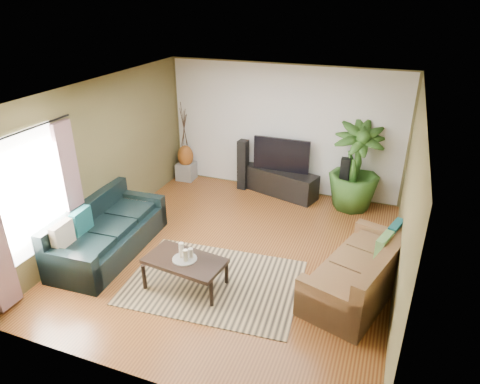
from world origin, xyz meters
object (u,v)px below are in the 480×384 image
at_px(television, 281,155).
at_px(speaker_left, 243,165).
at_px(potted_plant, 355,167).
at_px(sofa_left, 109,229).
at_px(pedestal, 186,171).
at_px(side_table, 138,212).
at_px(coffee_table, 186,273).
at_px(speaker_right, 344,181).
at_px(tv_stand, 280,182).
at_px(vase, 185,156).
at_px(sofa_right, 360,266).

bearing_deg(television, speaker_left, -179.42).
bearing_deg(potted_plant, speaker_left, 177.83).
height_order(sofa_left, television, television).
distance_m(pedestal, side_table, 2.22).
distance_m(coffee_table, television, 3.65).
bearing_deg(speaker_right, coffee_table, -117.79).
distance_m(tv_stand, speaker_right, 1.34).
xyz_separation_m(television, speaker_right, (1.32, 0.00, -0.40)).
bearing_deg(side_table, potted_plant, 30.28).
distance_m(sofa_left, potted_plant, 4.72).
bearing_deg(potted_plant, sofa_left, -139.20).
xyz_separation_m(speaker_right, vase, (-3.56, 0.00, 0.08)).
distance_m(coffee_table, potted_plant, 4.03).
height_order(pedestal, side_table, side_table).
bearing_deg(television, pedestal, 180.00).
distance_m(coffee_table, pedestal, 4.01).
bearing_deg(coffee_table, sofa_left, 172.84).
height_order(sofa_right, pedestal, sofa_right).
height_order(sofa_left, tv_stand, sofa_left).
bearing_deg(sofa_right, vase, -106.40).
xyz_separation_m(potted_plant, pedestal, (-3.77, 0.10, -0.68)).
bearing_deg(pedestal, tv_stand, 0.00).
bearing_deg(coffee_table, television, 89.86).
relative_size(speaker_right, pedestal, 2.53).
relative_size(sofa_left, coffee_table, 1.94).
relative_size(television, vase, 2.39).
distance_m(sofa_left, sofa_right, 4.02).
xyz_separation_m(speaker_right, potted_plant, (0.20, -0.10, 0.39)).
height_order(sofa_left, side_table, sofa_left).
height_order(sofa_left, vase, sofa_left).
height_order(sofa_right, coffee_table, sofa_right).
xyz_separation_m(sofa_left, potted_plant, (3.56, 3.07, 0.45)).
relative_size(coffee_table, tv_stand, 0.71).
xyz_separation_m(coffee_table, television, (0.43, 3.57, 0.66)).
bearing_deg(speaker_left, television, 4.19).
bearing_deg(coffee_table, speaker_right, 70.64).
relative_size(sofa_right, coffee_table, 1.78).
xyz_separation_m(tv_stand, potted_plant, (1.52, -0.10, 0.61)).
bearing_deg(sofa_right, potted_plant, -153.64).
height_order(coffee_table, speaker_left, speaker_left).
relative_size(coffee_table, television, 0.97).
bearing_deg(television, sofa_right, -54.82).
bearing_deg(speaker_right, side_table, -148.86).
height_order(coffee_table, tv_stand, tv_stand).
relative_size(pedestal, side_table, 0.76).
bearing_deg(sofa_left, sofa_right, -87.16).
bearing_deg(tv_stand, side_table, -117.16).
height_order(speaker_right, pedestal, speaker_right).
relative_size(speaker_right, side_table, 1.92).
relative_size(coffee_table, speaker_right, 1.17).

